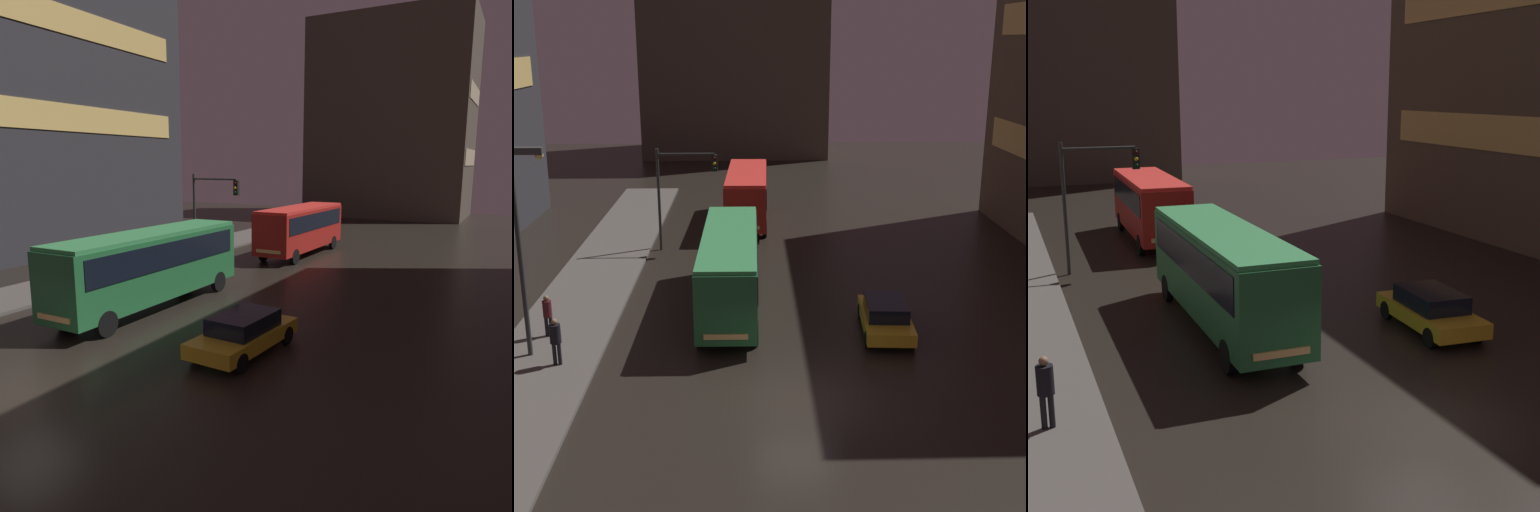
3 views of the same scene
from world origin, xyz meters
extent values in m
plane|color=black|center=(0.00, 0.00, 0.00)|extent=(120.00, 120.00, 0.00)
cube|color=#56514C|center=(-9.00, 10.00, 0.07)|extent=(4.00, 48.00, 0.15)
cube|color=#4C4238|center=(-2.73, 53.81, 11.40)|extent=(18.00, 12.00, 22.79)
cube|color=beige|center=(6.22, 53.81, 6.98)|extent=(0.24, 10.20, 1.80)
cube|color=beige|center=(6.22, 53.81, 13.94)|extent=(0.24, 10.20, 1.80)
cube|color=#236B38|center=(-2.30, 8.27, 1.90)|extent=(2.41, 10.48, 2.71)
cube|color=black|center=(-2.30, 8.27, 2.51)|extent=(2.46, 9.65, 1.10)
cube|color=#399252|center=(-2.30, 8.27, 3.34)|extent=(2.36, 10.27, 0.16)
cube|color=#F4CC72|center=(-2.34, 3.01, 0.95)|extent=(1.64, 0.11, 0.20)
cylinder|color=black|center=(-1.26, 4.43, 0.50)|extent=(0.26, 1.00, 1.00)
cylinder|color=black|center=(-3.40, 4.44, 0.50)|extent=(0.26, 1.00, 1.00)
cylinder|color=black|center=(-1.21, 12.09, 0.50)|extent=(0.26, 1.00, 1.00)
cylinder|color=black|center=(-3.34, 12.11, 0.50)|extent=(0.26, 1.00, 1.00)
cube|color=#AD1E19|center=(-1.57, 23.47, 1.88)|extent=(2.70, 9.56, 2.67)
cube|color=black|center=(-1.57, 23.47, 2.47)|extent=(2.74, 8.80, 1.10)
cube|color=red|center=(-1.57, 23.47, 3.30)|extent=(2.64, 9.37, 0.16)
cube|color=#F4CC72|center=(-1.70, 18.70, 0.95)|extent=(1.72, 0.14, 0.20)
cylinder|color=black|center=(-0.53, 20.09, 0.50)|extent=(0.28, 1.01, 1.00)
cylinder|color=black|center=(-2.79, 20.14, 0.50)|extent=(0.28, 1.01, 1.00)
cylinder|color=black|center=(-0.36, 26.79, 0.50)|extent=(0.28, 1.01, 1.00)
cylinder|color=black|center=(-2.62, 26.85, 0.50)|extent=(0.28, 1.01, 1.00)
cube|color=gold|center=(4.01, 5.48, 0.55)|extent=(2.14, 4.51, 0.50)
cube|color=black|center=(4.01, 5.48, 1.09)|extent=(1.74, 2.52, 0.57)
cylinder|color=black|center=(4.77, 3.93, 0.32)|extent=(0.24, 0.65, 0.64)
cylinder|color=black|center=(3.06, 4.04, 0.32)|extent=(0.24, 0.65, 0.64)
cylinder|color=black|center=(4.96, 6.92, 0.32)|extent=(0.24, 0.65, 0.64)
cylinder|color=black|center=(3.25, 7.03, 0.32)|extent=(0.24, 0.65, 0.64)
cylinder|color=black|center=(-8.48, 2.56, 0.57)|extent=(0.14, 0.14, 0.84)
cylinder|color=black|center=(-8.30, 2.56, 0.57)|extent=(0.14, 0.14, 0.84)
cylinder|color=black|center=(-8.39, 2.56, 1.35)|extent=(0.52, 0.52, 0.70)
sphere|color=#8C664C|center=(-8.39, 2.56, 1.81)|extent=(0.22, 0.22, 0.22)
cylinder|color=black|center=(-9.47, 5.18, 0.55)|extent=(0.14, 0.14, 0.80)
cylinder|color=black|center=(-9.29, 5.18, 0.55)|extent=(0.14, 0.14, 0.80)
cylinder|color=#4C191E|center=(-9.38, 5.18, 1.29)|extent=(0.49, 0.49, 0.67)
sphere|color=#8C664C|center=(-9.38, 5.18, 1.73)|extent=(0.22, 0.22, 0.22)
cylinder|color=#2D2D2D|center=(-6.41, 17.56, 2.85)|extent=(0.16, 0.16, 5.70)
cylinder|color=#2D2D2D|center=(-4.86, 17.56, 5.40)|extent=(3.10, 0.12, 0.12)
cube|color=black|center=(-3.31, 17.56, 4.90)|extent=(0.30, 0.24, 0.90)
sphere|color=#390706|center=(-3.31, 17.42, 5.18)|extent=(0.18, 0.18, 0.18)
sphere|color=gold|center=(-3.31, 17.42, 4.90)|extent=(0.18, 0.18, 0.18)
sphere|color=black|center=(-3.31, 17.42, 4.62)|extent=(0.18, 0.18, 0.18)
cylinder|color=#2D2D2D|center=(-9.62, 3.42, 4.02)|extent=(0.18, 0.18, 7.74)
cube|color=#383838|center=(-9.02, 3.42, 7.74)|extent=(1.10, 0.36, 0.24)
sphere|color=#F4CC72|center=(-8.62, 3.42, 7.59)|extent=(0.32, 0.32, 0.32)
camera|label=1|loc=(11.99, -8.58, 6.37)|focal=35.00mm
camera|label=2|loc=(-1.45, -21.07, 11.41)|focal=50.00mm
camera|label=3|loc=(-9.06, -13.66, 7.87)|focal=50.00mm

